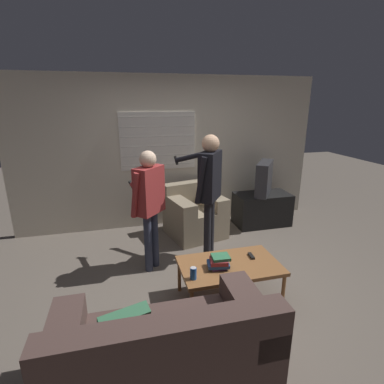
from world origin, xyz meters
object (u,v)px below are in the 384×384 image
object	(u,v)px
coffee_table	(230,267)
couch_blue	(164,355)
armchair_beige	(194,214)
tv	(264,178)
person_left_standing	(149,197)
book_stack	(219,262)
spare_remote	(251,256)
person_right_standing	(209,182)
soda_can	(193,273)

from	to	relation	value
coffee_table	couch_blue	bearing A→B (deg)	-133.85
armchair_beige	tv	size ratio (longest dim) A/B	1.50
armchair_beige	person_left_standing	bearing A→B (deg)	33.88
tv	book_stack	distance (m)	2.43
tv	spare_remote	distance (m)	2.09
armchair_beige	person_right_standing	xyz separation A→B (m)	(0.00, -0.78, 0.76)
couch_blue	person_right_standing	bearing A→B (deg)	64.35
armchair_beige	person_left_standing	xyz separation A→B (m)	(-0.82, -0.88, 0.64)
couch_blue	armchair_beige	distance (m)	2.83
person_left_standing	person_right_standing	world-z (taller)	person_right_standing
person_left_standing	soda_can	size ratio (longest dim) A/B	12.49
coffee_table	spare_remote	xyz separation A→B (m)	(0.29, 0.09, 0.05)
soda_can	spare_remote	xyz separation A→B (m)	(0.75, 0.26, -0.05)
soda_can	book_stack	bearing A→B (deg)	22.45
couch_blue	book_stack	size ratio (longest dim) A/B	6.53
tv	person_left_standing	world-z (taller)	person_left_standing
person_right_standing	book_stack	distance (m)	1.20
coffee_table	spare_remote	size ratio (longest dim) A/B	8.21
coffee_table	book_stack	distance (m)	0.18
couch_blue	tv	world-z (taller)	tv
person_left_standing	spare_remote	distance (m)	1.42
coffee_table	tv	distance (m)	2.33
armchair_beige	coffee_table	bearing A→B (deg)	74.66
tv	couch_blue	bearing A→B (deg)	-2.81
tv	soda_can	size ratio (longest dim) A/B	5.21
person_left_standing	coffee_table	bearing A→B (deg)	-96.02
tv	spare_remote	bearing A→B (deg)	5.28
spare_remote	soda_can	bearing A→B (deg)	-157.31
book_stack	spare_remote	xyz separation A→B (m)	(0.43, 0.13, -0.06)
couch_blue	spare_remote	xyz separation A→B (m)	(1.17, 1.00, 0.12)
armchair_beige	tv	xyz separation A→B (m)	(1.28, 0.09, 0.51)
person_right_standing	soda_can	bearing A→B (deg)	-168.78
person_left_standing	soda_can	distance (m)	1.19
armchair_beige	soda_can	bearing A→B (deg)	61.64
person_left_standing	book_stack	distance (m)	1.20
armchair_beige	book_stack	bearing A→B (deg)	70.24
person_left_standing	armchair_beige	bearing A→B (deg)	0.41
couch_blue	coffee_table	xyz separation A→B (m)	(0.88, 0.91, 0.07)
spare_remote	person_left_standing	bearing A→B (deg)	146.86
couch_blue	person_left_standing	bearing A→B (deg)	86.84
tv	book_stack	bearing A→B (deg)	-2.13
person_right_standing	armchair_beige	bearing A→B (deg)	35.50
armchair_beige	coffee_table	xyz separation A→B (m)	(-0.06, -1.76, 0.05)
coffee_table	spare_remote	bearing A→B (deg)	16.29
book_stack	spare_remote	bearing A→B (deg)	16.10
coffee_table	tv	size ratio (longest dim) A/B	1.66
person_left_standing	person_right_standing	size ratio (longest dim) A/B	0.91
person_right_standing	couch_blue	bearing A→B (deg)	-170.90
tv	person_right_standing	xyz separation A→B (m)	(-1.28, -0.87, 0.25)
couch_blue	person_right_standing	world-z (taller)	person_right_standing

